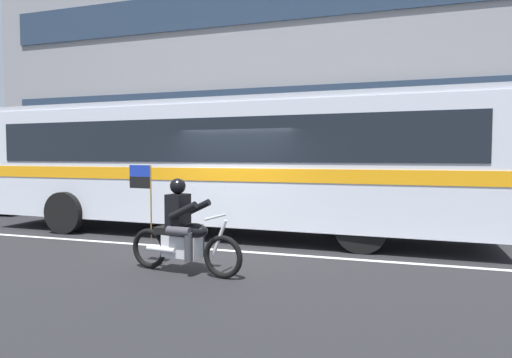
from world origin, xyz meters
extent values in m
plane|color=black|center=(0.00, 0.00, 0.00)|extent=(60.00, 60.00, 0.00)
cube|color=#B7B2A8|center=(0.00, 5.10, 0.07)|extent=(28.00, 3.80, 0.15)
cube|color=silver|center=(0.00, -0.60, 0.00)|extent=(26.60, 0.14, 0.01)
cube|color=gray|center=(0.00, 7.40, 5.42)|extent=(28.00, 0.80, 10.83)
cube|color=#233347|center=(0.00, 6.96, 3.79)|extent=(25.76, 0.10, 1.40)
cube|color=silver|center=(-0.74, 1.20, 1.73)|extent=(12.37, 2.96, 2.70)
cube|color=black|center=(-0.74, 1.20, 2.28)|extent=(11.39, 2.97, 0.96)
cube|color=orange|center=(-0.74, 1.20, 1.53)|extent=(12.12, 2.99, 0.28)
cube|color=#ADB1BA|center=(-0.74, 1.20, 3.14)|extent=(12.12, 2.83, 0.16)
cylinder|color=black|center=(-4.55, 0.02, 0.52)|extent=(1.04, 0.30, 1.04)
cylinder|color=black|center=(2.64, 0.02, 0.52)|extent=(1.04, 0.30, 1.04)
torus|color=black|center=(0.70, -2.50, 0.34)|extent=(0.70, 0.18, 0.69)
torus|color=black|center=(-0.74, -2.30, 0.34)|extent=(0.70, 0.18, 0.69)
cube|color=silver|center=(-0.07, -2.39, 0.44)|extent=(0.67, 0.36, 0.36)
ellipsoid|color=black|center=(0.18, -2.43, 0.72)|extent=(0.51, 0.34, 0.24)
cube|color=black|center=(-0.27, -2.37, 0.69)|extent=(0.59, 0.33, 0.12)
cylinder|color=silver|center=(0.64, -2.49, 0.65)|extent=(0.28, 0.09, 0.58)
cylinder|color=silver|center=(0.56, -2.48, 0.96)|extent=(0.12, 0.64, 0.04)
cylinder|color=silver|center=(-0.39, -2.51, 0.39)|extent=(0.56, 0.16, 0.09)
cube|color=black|center=(-0.14, -2.38, 1.02)|extent=(0.32, 0.39, 0.56)
sphere|color=black|center=(-0.14, -2.38, 1.44)|extent=(0.26, 0.26, 0.26)
cylinder|color=#38383D|center=(0.02, -2.22, 0.72)|extent=(0.44, 0.20, 0.15)
cylinder|color=#38383D|center=(0.20, -2.25, 0.48)|extent=(0.13, 0.13, 0.46)
cylinder|color=#38383D|center=(-0.03, -2.58, 0.72)|extent=(0.44, 0.20, 0.15)
cylinder|color=#38383D|center=(0.15, -2.60, 0.48)|extent=(0.13, 0.13, 0.46)
cylinder|color=black|center=(0.12, -2.22, 1.06)|extent=(0.53, 0.18, 0.32)
cylinder|color=black|center=(0.07, -2.61, 1.06)|extent=(0.53, 0.18, 0.32)
cylinder|color=olive|center=(-0.69, -2.31, 1.15)|extent=(0.02, 0.02, 1.25)
cube|color=#1933A5|center=(-0.92, -2.28, 1.68)|extent=(0.44, 0.08, 0.20)
cube|color=black|center=(-0.92, -2.28, 1.47)|extent=(0.44, 0.08, 0.20)
cylinder|color=red|center=(0.03, 4.33, 0.44)|extent=(0.22, 0.22, 0.58)
sphere|color=red|center=(0.03, 4.33, 0.80)|extent=(0.20, 0.20, 0.20)
cylinder|color=red|center=(0.03, 4.19, 0.47)|extent=(0.09, 0.10, 0.09)
camera|label=1|loc=(3.24, -8.78, 1.93)|focal=30.51mm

